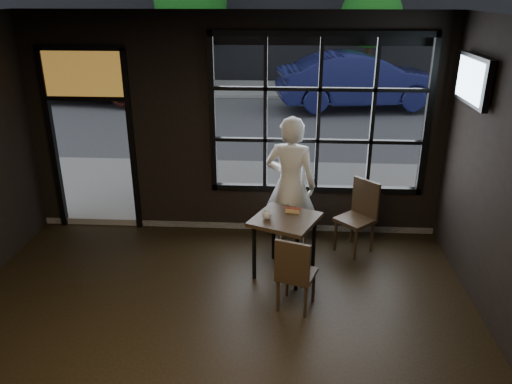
# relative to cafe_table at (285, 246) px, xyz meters

# --- Properties ---
(ceiling) EXTENTS (6.00, 7.00, 0.02)m
(ceiling) POSITION_rel_cafe_table_xyz_m (-0.76, -2.24, 2.81)
(ceiling) COLOR black
(ceiling) RESTS_ON ground
(window_frame) EXTENTS (3.06, 0.12, 2.28)m
(window_frame) POSITION_rel_cafe_table_xyz_m (0.44, 1.26, 1.40)
(window_frame) COLOR black
(window_frame) RESTS_ON ground
(stained_transom) EXTENTS (1.20, 0.06, 0.70)m
(stained_transom) POSITION_rel_cafe_table_xyz_m (-2.86, 1.26, 1.95)
(stained_transom) COLOR orange
(stained_transom) RESTS_ON ground
(street_asphalt) EXTENTS (60.00, 41.00, 0.04)m
(street_asphalt) POSITION_rel_cafe_table_xyz_m (-0.76, 21.76, -0.42)
(street_asphalt) COLOR #545456
(street_asphalt) RESTS_ON ground
(cafe_table) EXTENTS (0.97, 0.97, 0.80)m
(cafe_table) POSITION_rel_cafe_table_xyz_m (0.00, 0.00, 0.00)
(cafe_table) COLOR black
(cafe_table) RESTS_ON floor
(chair_near) EXTENTS (0.51, 0.51, 0.92)m
(chair_near) POSITION_rel_cafe_table_xyz_m (0.14, -0.73, 0.06)
(chair_near) COLOR black
(chair_near) RESTS_ON floor
(chair_window) EXTENTS (0.62, 0.62, 1.02)m
(chair_window) POSITION_rel_cafe_table_xyz_m (0.97, 0.67, 0.11)
(chair_window) COLOR black
(chair_window) RESTS_ON floor
(man) EXTENTS (0.79, 0.61, 1.92)m
(man) POSITION_rel_cafe_table_xyz_m (0.06, 0.70, 0.56)
(man) COLOR silver
(man) RESTS_ON floor
(hotdog) EXTENTS (0.21, 0.12, 0.06)m
(hotdog) POSITION_rel_cafe_table_xyz_m (0.10, 0.16, 0.43)
(hotdog) COLOR tan
(hotdog) RESTS_ON cafe_table
(cup) EXTENTS (0.13, 0.13, 0.10)m
(cup) POSITION_rel_cafe_table_xyz_m (-0.23, -0.05, 0.44)
(cup) COLOR silver
(cup) RESTS_ON cafe_table
(tv) EXTENTS (0.11, 0.98, 0.57)m
(tv) POSITION_rel_cafe_table_xyz_m (2.17, 0.40, 2.05)
(tv) COLOR black
(tv) RESTS_ON wall_right
(navy_car) EXTENTS (5.14, 2.47, 1.63)m
(navy_car) POSITION_rel_cafe_table_xyz_m (2.16, 9.64, 0.51)
(navy_car) COLOR #181C51
(navy_car) RESTS_ON street_asphalt
(maroon_car) EXTENTS (4.89, 2.58, 1.58)m
(maroon_car) POSITION_rel_cafe_table_xyz_m (-6.43, 10.28, 0.49)
(maroon_car) COLOR #38140E
(maroon_car) RESTS_ON street_asphalt
(tree_left) EXTENTS (2.56, 2.56, 4.36)m
(tree_left) POSITION_rel_cafe_table_xyz_m (-3.46, 12.83, 2.67)
(tree_left) COLOR #332114
(tree_left) RESTS_ON street_asphalt
(tree_right) EXTENTS (2.14, 2.14, 3.66)m
(tree_right) POSITION_rel_cafe_table_xyz_m (2.83, 12.81, 2.17)
(tree_right) COLOR #332114
(tree_right) RESTS_ON street_asphalt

